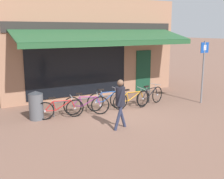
# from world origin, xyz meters

# --- Properties ---
(ground_plane) EXTENTS (160.00, 160.00, 0.00)m
(ground_plane) POSITION_xyz_m (0.00, 0.00, 0.00)
(ground_plane) COLOR brown
(shop_front) EXTENTS (8.81, 4.92, 4.58)m
(shop_front) POSITION_xyz_m (0.70, 4.27, 2.29)
(shop_front) COLOR #9E7056
(shop_front) RESTS_ON ground_plane
(bike_rack_rail) EXTENTS (4.39, 0.04, 0.57)m
(bike_rack_rail) POSITION_xyz_m (-0.04, 0.59, 0.49)
(bike_rack_rail) COLOR #47494F
(bike_rack_rail) RESTS_ON ground_plane
(bicycle_red) EXTENTS (1.73, 0.53, 0.81)m
(bicycle_red) POSITION_xyz_m (-2.03, 0.35, 0.36)
(bicycle_red) COLOR black
(bicycle_red) RESTS_ON ground_plane
(bicycle_purple) EXTENTS (1.61, 0.81, 0.84)m
(bicycle_purple) POSITION_xyz_m (-1.00, 0.34, 0.37)
(bicycle_purple) COLOR black
(bicycle_purple) RESTS_ON ground_plane
(bicycle_blue) EXTENTS (1.72, 0.52, 0.86)m
(bicycle_blue) POSITION_xyz_m (-0.02, 0.55, 0.39)
(bicycle_blue) COLOR black
(bicycle_blue) RESTS_ON ground_plane
(bicycle_orange) EXTENTS (1.77, 0.52, 0.80)m
(bicycle_orange) POSITION_xyz_m (0.99, 0.27, 0.36)
(bicycle_orange) COLOR black
(bicycle_orange) RESTS_ON ground_plane
(bicycle_black) EXTENTS (1.70, 0.68, 0.86)m
(bicycle_black) POSITION_xyz_m (1.92, 0.27, 0.39)
(bicycle_black) COLOR black
(bicycle_black) RESTS_ON ground_plane
(pedestrian_adult) EXTENTS (0.55, 0.49, 1.62)m
(pedestrian_adult) POSITION_xyz_m (-0.69, -1.61, 1.00)
(pedestrian_adult) COLOR #282D47
(pedestrian_adult) RESTS_ON ground_plane
(litter_bin) EXTENTS (0.51, 0.51, 1.04)m
(litter_bin) POSITION_xyz_m (-2.79, 0.66, 0.52)
(litter_bin) COLOR #515459
(litter_bin) RESTS_ON ground_plane
(parking_sign) EXTENTS (0.44, 0.07, 2.68)m
(parking_sign) POSITION_xyz_m (4.08, -0.55, 1.63)
(parking_sign) COLOR slate
(parking_sign) RESTS_ON ground_plane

